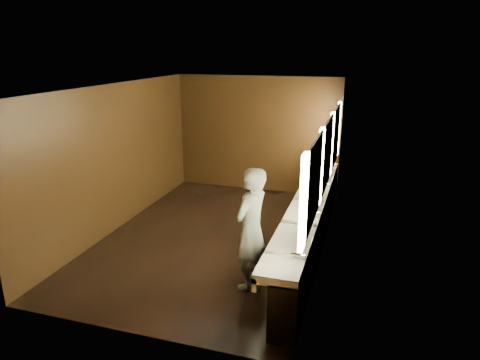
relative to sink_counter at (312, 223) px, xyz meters
name	(u,v)px	position (x,y,z in m)	size (l,w,h in m)	color
floor	(216,237)	(-1.79, 0.00, -0.50)	(6.00, 6.00, 0.00)	black
ceiling	(213,86)	(-1.79, 0.00, 2.30)	(4.00, 6.00, 0.02)	#2D2D2B
wall_back	(257,134)	(-1.79, 3.00, 0.90)	(4.00, 0.02, 2.80)	black
wall_front	(125,231)	(-1.79, -3.00, 0.90)	(4.00, 0.02, 2.80)	black
wall_left	(117,158)	(-3.79, 0.00, 0.90)	(0.02, 6.00, 2.80)	black
wall_right	(327,175)	(0.21, 0.00, 0.90)	(0.02, 6.00, 2.80)	black
sink_counter	(312,223)	(0.00, 0.00, 0.00)	(0.55, 5.40, 1.01)	black
mirror_band	(327,154)	(0.19, 0.00, 1.25)	(0.06, 5.03, 1.15)	#FFEFB4
person	(251,229)	(-0.69, -1.48, 0.43)	(0.67, 0.44, 1.85)	#8BC4CF
trash_bin	(284,267)	(-0.22, -1.29, -0.20)	(0.38, 0.38, 0.59)	black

